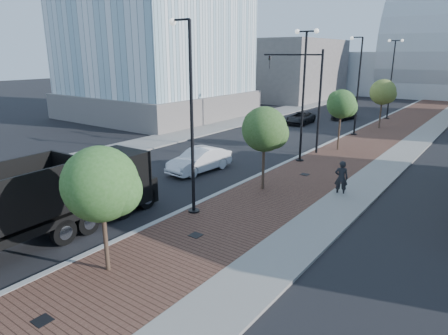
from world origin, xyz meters
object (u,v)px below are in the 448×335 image
Objects in this scene: white_sedan at (200,160)px; dark_car_mid at (300,118)px; pedestrian at (341,178)px; dump_truck at (56,203)px.

white_sedan is 21.46m from dark_car_mid.
white_sedan is 9.42m from pedestrian.
pedestrian is at bearing 11.74° from white_sedan.
pedestrian is at bearing -63.36° from dark_car_mid.
dark_car_mid is (-3.84, 32.37, -0.79)m from dump_truck.
white_sedan is 2.41× the size of pedestrian.
dark_car_mid is at bearing 102.41° from white_sedan.
white_sedan is 1.01× the size of dark_car_mid.
dump_truck is 2.82× the size of dark_car_mid.
dark_car_mid is at bearing -79.30° from pedestrian.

